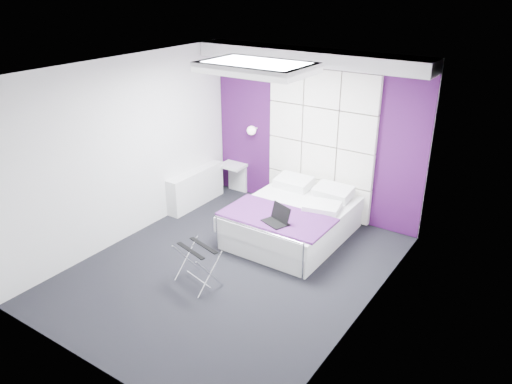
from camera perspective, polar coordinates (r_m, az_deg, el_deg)
floor at (r=6.69m, az=-2.84°, el=-8.72°), size 4.40×4.40×0.00m
ceiling at (r=5.73m, az=-3.38°, el=13.79°), size 4.40×4.40×0.00m
wall_back at (r=7.86m, az=6.60°, el=6.65°), size 3.60×0.00×3.60m
wall_left at (r=7.26m, az=-14.60°, el=4.58°), size 0.00×4.40×4.40m
wall_right at (r=5.30m, az=12.74°, el=-2.45°), size 0.00×4.40×4.40m
accent_wall at (r=7.85m, az=6.57°, el=6.64°), size 3.58×0.02×2.58m
soffit at (r=7.38m, az=6.11°, el=15.13°), size 3.58×0.50×0.20m
headboard at (r=7.78m, az=7.33°, el=5.44°), size 1.80×0.08×2.30m
skylight at (r=6.22m, az=0.06°, el=14.15°), size 1.36×0.86×0.12m
wall_lamp at (r=8.28m, az=-0.37°, el=7.11°), size 0.15×0.15×0.15m
radiator at (r=8.39m, az=-6.89°, el=0.50°), size 0.22×1.20×0.60m
bed at (r=7.33m, az=4.20°, el=-3.19°), size 1.53×1.84×0.65m
nightstand at (r=8.69m, az=-2.69°, el=3.04°), size 0.43×0.33×0.05m
luggage_rack at (r=6.30m, az=-6.65°, el=-8.34°), size 0.52×0.38×0.51m
laptop at (r=6.70m, az=2.44°, el=-3.00°), size 0.35×0.25×0.25m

